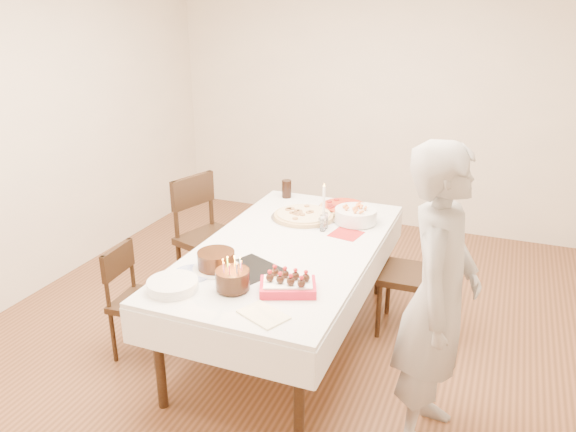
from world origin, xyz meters
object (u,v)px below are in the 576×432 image
at_px(person, 438,300).
at_px(taper_candle, 324,205).
at_px(pasta_bowl, 356,215).
at_px(birthday_cake, 232,274).
at_px(strawberry_box, 288,285).
at_px(chair_right_savory, 410,275).
at_px(pizza_white, 304,216).
at_px(cola_glass, 287,189).
at_px(dining_table, 288,295).
at_px(pizza_pepperoni, 344,207).
at_px(layer_cake, 216,261).
at_px(chair_left_dessert, 144,302).
at_px(chair_left_savory, 213,240).

height_order(person, taper_candle, person).
relative_size(pasta_bowl, taper_candle, 0.93).
xyz_separation_m(birthday_cake, strawberry_box, (0.30, 0.10, -0.06)).
bearing_deg(taper_candle, birthday_cake, -98.84).
xyz_separation_m(chair_right_savory, pizza_white, (-0.85, 0.06, 0.32)).
xyz_separation_m(pizza_white, cola_glass, (-0.31, 0.41, 0.05)).
distance_m(dining_table, chair_right_savory, 0.90).
xyz_separation_m(chair_right_savory, strawberry_box, (-0.53, -1.07, 0.34)).
bearing_deg(birthday_cake, dining_table, 84.84).
bearing_deg(dining_table, strawberry_box, -68.26).
relative_size(pizza_pepperoni, strawberry_box, 1.31).
bearing_deg(taper_candle, layer_cake, -113.04).
bearing_deg(person, chair_left_dessert, 91.49).
xyz_separation_m(chair_right_savory, chair_left_dessert, (-1.62, -0.97, -0.05)).
relative_size(chair_left_dessert, pizza_white, 1.57).
bearing_deg(layer_cake, pizza_pepperoni, 71.96).
distance_m(layer_cake, birthday_cake, 0.30).
relative_size(layer_cake, birthday_cake, 1.50).
distance_m(chair_left_dessert, taper_candle, 1.44).
relative_size(chair_right_savory, chair_left_dessert, 1.14).
relative_size(chair_left_savory, pasta_bowl, 3.20).
height_order(person, pizza_pepperoni, person).
relative_size(person, layer_cake, 5.75).
distance_m(pizza_white, layer_cake, 1.04).
distance_m(chair_right_savory, birthday_cake, 1.49).
bearing_deg(person, dining_table, 65.70).
height_order(layer_cake, birthday_cake, birthday_cake).
xyz_separation_m(person, pasta_bowl, (-0.75, 1.15, -0.04)).
bearing_deg(chair_left_savory, strawberry_box, 153.43).
bearing_deg(birthday_cake, chair_left_dessert, 165.93).
relative_size(chair_left_savory, taper_candle, 2.99).
height_order(chair_right_savory, birthday_cake, birthday_cake).
distance_m(dining_table, pasta_bowl, 0.79).
xyz_separation_m(chair_left_dessert, layer_cake, (0.58, 0.00, 0.41)).
distance_m(chair_left_dessert, strawberry_box, 1.17).
height_order(pizza_pepperoni, strawberry_box, strawberry_box).
relative_size(pizza_pepperoni, layer_cake, 1.41).
distance_m(chair_right_savory, cola_glass, 1.30).
bearing_deg(taper_candle, chair_right_savory, 4.30).
height_order(dining_table, pasta_bowl, pasta_bowl).
relative_size(dining_table, pizza_white, 4.26).
bearing_deg(chair_right_savory, birthday_cake, -126.56).
xyz_separation_m(chair_right_savory, chair_left_savory, (-1.58, -0.07, 0.06)).
height_order(dining_table, chair_left_dessert, chair_left_dessert).
distance_m(dining_table, birthday_cake, 0.85).
bearing_deg(person, pasta_bowl, 36.66).
xyz_separation_m(dining_table, birthday_cake, (-0.06, -0.70, 0.48)).
bearing_deg(pasta_bowl, cola_glass, 153.24).
bearing_deg(taper_candle, pasta_bowl, 39.50).
distance_m(pasta_bowl, birthday_cake, 1.34).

